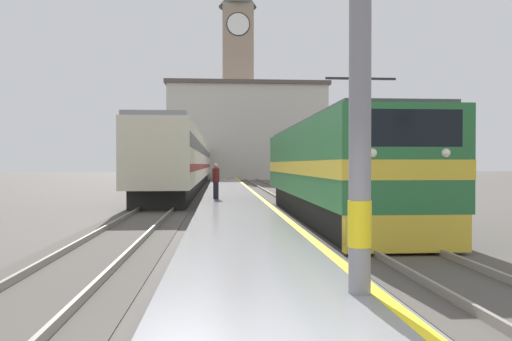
% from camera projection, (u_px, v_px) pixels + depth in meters
% --- Properties ---
extents(ground_plane, '(200.00, 200.00, 0.00)m').
position_uv_depth(ground_plane, '(229.00, 193.00, 33.96)').
color(ground_plane, '#514C47').
extents(platform, '(3.03, 140.00, 0.32)m').
position_uv_depth(platform, '(231.00, 196.00, 28.98)').
color(platform, gray).
rests_on(platform, ground).
extents(rail_track_near, '(2.83, 140.00, 0.16)m').
position_uv_depth(rail_track_near, '(288.00, 197.00, 29.22)').
color(rail_track_near, '#514C47').
rests_on(rail_track_near, ground).
extents(rail_track_far, '(2.83, 140.00, 0.16)m').
position_uv_depth(rail_track_far, '(173.00, 198.00, 28.73)').
color(rail_track_far, '#514C47').
rests_on(rail_track_far, ground).
extents(locomotive_train, '(2.92, 14.81, 4.45)m').
position_uv_depth(locomotive_train, '(332.00, 170.00, 17.84)').
color(locomotive_train, black).
rests_on(locomotive_train, ground).
extents(passenger_train, '(2.92, 48.16, 4.16)m').
position_uv_depth(passenger_train, '(189.00, 161.00, 44.02)').
color(passenger_train, black).
rests_on(passenger_train, ground).
extents(person_on_platform, '(0.34, 0.34, 1.70)m').
position_uv_depth(person_on_platform, '(216.00, 180.00, 24.01)').
color(person_on_platform, '#23232D').
rests_on(person_on_platform, platform).
extents(clock_tower, '(5.95, 5.95, 30.98)m').
position_uv_depth(clock_tower, '(238.00, 72.00, 78.43)').
color(clock_tower, gray).
rests_on(clock_tower, ground).
extents(station_building, '(20.97, 6.71, 12.59)m').
position_uv_depth(station_building, '(247.00, 131.00, 65.44)').
color(station_building, beige).
rests_on(station_building, ground).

